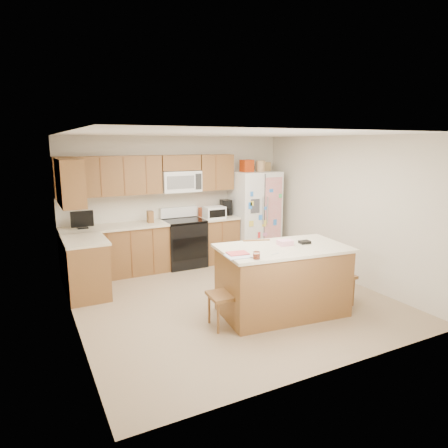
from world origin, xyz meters
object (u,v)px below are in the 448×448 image
refrigerator (255,214)px  windsor_chair_right (338,275)px  windsor_chair_back (253,271)px  stove (184,242)px  windsor_chair_left (226,294)px  island (282,280)px

refrigerator → windsor_chair_right: bearing=-94.9°
windsor_chair_back → windsor_chair_right: windsor_chair_back is taller
stove → windsor_chair_left: bearing=-100.2°
windsor_chair_back → stove: bearing=98.2°
stove → island: bearing=-81.3°
stove → windsor_chair_right: bearing=-64.8°
refrigerator → windsor_chair_back: refrigerator is taller
windsor_chair_back → windsor_chair_right: (1.03, -0.71, -0.02)m
windsor_chair_left → stove: bearing=79.8°
windsor_chair_right → refrigerator: bearing=85.1°
windsor_chair_left → windsor_chair_right: 1.83m
refrigerator → island: (-1.16, -2.65, -0.43)m
refrigerator → stove: bearing=177.7°
stove → windsor_chair_right: stove is taller
windsor_chair_left → windsor_chair_back: (0.80, 0.62, 0.02)m
island → windsor_chair_back: bearing=100.4°
stove → refrigerator: (1.57, -0.06, 0.45)m
island → stove: bearing=98.7°
refrigerator → windsor_chair_right: (-0.24, -2.77, -0.47)m
island → windsor_chair_right: 0.93m
refrigerator → windsor_chair_back: bearing=-121.6°
windsor_chair_right → island: bearing=173.0°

